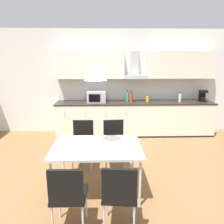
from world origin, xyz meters
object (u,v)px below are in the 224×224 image
Objects in this scene: chair_near_right at (120,192)px; pendant_lamp at (95,72)px; dining_table at (97,149)px; bottle_green at (127,97)px; chair_near_left at (68,193)px; coffee_maker at (203,96)px; bottle_white at (180,97)px; bottle_yellow at (147,98)px; chair_far_left at (83,139)px; microwave at (96,97)px; chair_far_right at (114,139)px; bottle_red at (131,97)px.

pendant_lamp is (-0.29, 0.84, 1.29)m from chair_near_right.
dining_table is at bearing 108.87° from chair_near_right.
bottle_green reaches higher than chair_near_left.
bottle_white is at bearing -175.83° from coffee_maker.
bottle_yellow is 0.22× the size of chair_far_left.
microwave is 1.35m from bottle_yellow.
pendant_lamp is at bearing 70.53° from chair_near_left.
chair_near_left is 1.00× the size of chair_far_right.
bottle_yellow is 0.59× the size of pendant_lamp.
microwave reaches higher than chair_near_left.
chair_far_right is at bearing 70.76° from chair_near_left.
pendant_lamp is (-0.71, -2.61, 0.80)m from bottle_green.
bottle_white is at bearing 50.75° from pendant_lamp.
dining_table is (-2.08, -2.55, -0.31)m from bottle_white.
microwave is 3.47m from chair_near_right.
bottle_white reaches higher than chair_far_left.
bottle_red is 2.09m from chair_far_left.
bottle_yellow reaches higher than chair_near_left.
bottle_green is at bearing 76.57° from chair_far_right.
pendant_lamp is at bearing -70.77° from chair_far_left.
chair_near_left is (-2.38, -3.39, -0.47)m from bottle_white.
chair_near_left and chair_far_right have the same top height.
chair_near_right is (-0.43, -3.45, -0.49)m from bottle_green.
chair_near_right is at bearing 0.04° from chair_near_left.
chair_near_right is 2.72× the size of pendant_lamp.
bottle_white is 3.39m from pendant_lamp.
chair_near_right is at bearing -90.08° from chair_far_right.
dining_table is 1.51× the size of chair_far_left.
bottle_yellow reaches higher than chair_near_right.
pendant_lamp reaches higher than bottle_yellow.
chair_near_left is (-1.01, -3.45, -0.49)m from bottle_green.
bottle_red reaches higher than chair_far_right.
dining_table is at bearing -129.25° from bottle_white.
bottle_red reaches higher than microwave.
pendant_lamp is at bearing -109.01° from chair_far_right.
bottle_yellow reaches higher than chair_far_right.
pendant_lamp reaches higher than chair_near_right.
bottle_green is 2.73m from dining_table.
dining_table is (0.10, -2.57, -0.33)m from microwave.
coffee_maker is at bearing 43.86° from pendant_lamp.
coffee_maker is at bearing 1.34° from bottle_red.
microwave is 0.55× the size of chair_near_left.
bottle_green is 2.82m from pendant_lamp.
chair_near_right is at bearing -105.46° from bottle_yellow.
bottle_red is at bearing 72.47° from dining_table.
pendant_lamp reaches higher than bottle_green.
microwave is 2.18m from bottle_white.
microwave is 1.61× the size of bottle_red.
bottle_white is 0.20× the size of dining_table.
chair_near_right is (-2.41, -3.43, -0.51)m from coffee_maker.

